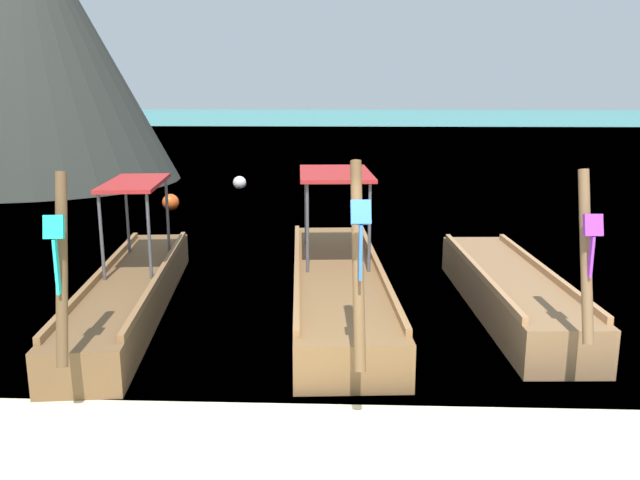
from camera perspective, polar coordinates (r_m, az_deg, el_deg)
ground at (r=6.39m, az=-1.17°, el=-18.83°), size 120.00×120.00×0.00m
sea_water at (r=66.65m, az=1.99°, el=9.97°), size 120.00×120.00×0.00m
longtail_boat_turquoise_ribbon at (r=10.54m, az=-16.22°, el=-4.21°), size 1.70×6.51×2.55m
longtail_boat_blue_ribbon at (r=10.46m, az=1.54°, el=-3.79°), size 1.84×7.25×2.66m
longtail_boat_violet_ribbon at (r=10.53m, az=16.29°, el=-4.35°), size 1.34×5.52×2.52m
karst_rock at (r=27.27m, az=-24.43°, el=15.47°), size 10.47×10.47×11.12m
mooring_buoy_near at (r=23.10m, az=-7.06°, el=5.00°), size 0.46×0.46×0.46m
mooring_buoy_far at (r=19.28m, az=-12.96°, el=3.24°), size 0.48×0.48×0.48m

